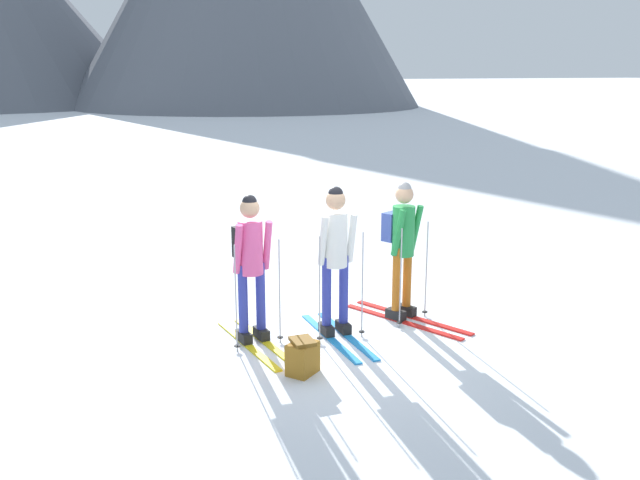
# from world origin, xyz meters

# --- Properties ---
(ground_plane) EXTENTS (400.00, 400.00, 0.00)m
(ground_plane) POSITION_xyz_m (0.00, 0.00, 0.00)
(ground_plane) COLOR white
(skier_in_pink) EXTENTS (0.60, 1.68, 1.74)m
(skier_in_pink) POSITION_xyz_m (-0.83, -0.05, 0.98)
(skier_in_pink) COLOR yellow
(skier_in_pink) RESTS_ON ground
(skier_in_white) EXTENTS (0.61, 1.64, 1.80)m
(skier_in_white) POSITION_xyz_m (0.16, -0.21, 1.00)
(skier_in_white) COLOR #1E84D1
(skier_in_white) RESTS_ON ground
(skier_in_green) EXTENTS (1.05, 1.74, 1.76)m
(skier_in_green) POSITION_xyz_m (1.15, 0.03, 0.99)
(skier_in_green) COLOR red
(skier_in_green) RESTS_ON ground
(backpack_on_snow_front) EXTENTS (0.40, 0.39, 0.38)m
(backpack_on_snow_front) POSITION_xyz_m (-0.58, -1.11, 0.19)
(backpack_on_snow_front) COLOR #99661E
(backpack_on_snow_front) RESTS_ON ground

